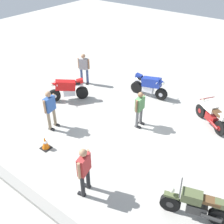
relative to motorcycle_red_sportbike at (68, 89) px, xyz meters
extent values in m
plane|color=#ADAAA3|center=(-3.90, 0.30, -0.59)|extent=(40.00, 40.00, 0.00)
cube|color=gray|center=(-3.90, 4.90, -0.52)|extent=(14.00, 0.30, 0.15)
cylinder|color=black|center=(0.43, 0.50, -0.29)|extent=(0.51, 0.56, 0.60)
cylinder|color=black|center=(-0.45, -0.52, -0.29)|extent=(0.56, 0.60, 0.60)
cylinder|color=silver|center=(0.43, 0.50, -0.29)|extent=(0.27, 0.28, 0.21)
cylinder|color=silver|center=(-0.45, -0.52, -0.29)|extent=(0.27, 0.28, 0.21)
cube|color=silver|center=(-0.04, -0.05, -0.19)|extent=(0.58, 0.61, 0.32)
cube|color=red|center=(0.06, 0.07, 0.21)|extent=(0.92, 0.98, 0.57)
cone|color=red|center=(0.40, 0.46, 0.36)|extent=(0.49, 0.49, 0.39)
cube|color=black|center=(-0.20, -0.24, 0.28)|extent=(0.59, 0.62, 0.12)
cube|color=red|center=(-0.40, -0.46, 0.36)|extent=(0.39, 0.41, 0.23)
cylinder|color=silver|center=(-0.31, -0.48, 0.18)|extent=(0.33, 0.36, 0.17)
cylinder|color=silver|center=(-0.43, -0.37, 0.18)|extent=(0.33, 0.36, 0.17)
cylinder|color=silver|center=(0.31, 0.35, 0.38)|extent=(0.55, 0.48, 0.04)
sphere|color=silver|center=(0.45, 0.52, 0.31)|extent=(0.16, 0.16, 0.16)
cylinder|color=black|center=(-5.76, -2.53, -0.29)|extent=(0.58, 0.48, 0.60)
cylinder|color=black|center=(-6.86, -1.75, -0.29)|extent=(0.58, 0.48, 0.60)
cylinder|color=maroon|center=(-5.76, -2.53, -0.29)|extent=(0.28, 0.27, 0.21)
cylinder|color=maroon|center=(-6.86, -1.75, -0.29)|extent=(0.28, 0.27, 0.21)
cube|color=maroon|center=(-6.35, -2.11, -0.19)|extent=(0.62, 0.55, 0.32)
cube|color=white|center=(-6.19, -2.23, 0.21)|extent=(0.64, 0.58, 0.30)
cube|color=white|center=(-5.76, -2.53, 0.04)|extent=(0.45, 0.38, 0.08)
cube|color=#4C331E|center=(-6.56, -1.97, 0.23)|extent=(0.64, 0.56, 0.12)
cube|color=white|center=(-6.80, -1.79, 0.21)|extent=(0.39, 0.36, 0.18)
cylinder|color=maroon|center=(-6.58, -1.74, -0.24)|extent=(0.52, 0.41, 0.16)
cylinder|color=maroon|center=(-5.92, -2.42, 0.46)|extent=(0.43, 0.59, 0.04)
sphere|color=silver|center=(-5.74, -2.54, 0.26)|extent=(0.16, 0.16, 0.16)
cylinder|color=black|center=(-6.86, 2.70, -0.29)|extent=(0.62, 0.34, 0.60)
cylinder|color=black|center=(-8.15, 2.29, -0.29)|extent=(0.62, 0.34, 0.60)
cylinder|color=#333333|center=(-6.86, 2.70, -0.29)|extent=(0.25, 0.24, 0.21)
cylinder|color=#333333|center=(-8.15, 2.29, -0.29)|extent=(0.25, 0.24, 0.21)
cube|color=#333333|center=(-7.55, 2.48, -0.19)|extent=(0.62, 0.44, 0.32)
cube|color=#515B38|center=(-7.36, 2.54, 0.21)|extent=(0.63, 0.48, 0.30)
cube|color=#515B38|center=(-6.86, 2.70, 0.04)|extent=(0.47, 0.29, 0.08)
cube|color=brown|center=(-7.79, 2.40, 0.23)|extent=(0.65, 0.43, 0.12)
cube|color=#515B38|center=(-8.08, 2.31, 0.21)|extent=(0.37, 0.31, 0.18)
cylinder|color=#333333|center=(-7.98, 2.52, -0.24)|extent=(0.56, 0.27, 0.16)
cylinder|color=#333333|center=(-7.05, 2.64, 0.46)|extent=(0.25, 0.68, 0.04)
sphere|color=silver|center=(-6.84, 2.71, 0.26)|extent=(0.16, 0.16, 0.16)
cylinder|color=black|center=(-3.66, -2.74, -0.29)|extent=(0.61, 0.21, 0.60)
cylinder|color=black|center=(-2.31, -2.64, -0.29)|extent=(0.62, 0.27, 0.60)
cylinder|color=silver|center=(-3.66, -2.74, -0.29)|extent=(0.22, 0.20, 0.21)
cylinder|color=silver|center=(-2.31, -2.64, -0.29)|extent=(0.22, 0.20, 0.21)
cube|color=silver|center=(-2.93, -2.69, -0.19)|extent=(0.58, 0.32, 0.32)
cube|color=navy|center=(-3.08, -2.70, 0.21)|extent=(1.01, 0.43, 0.57)
cone|color=navy|center=(-3.60, -2.74, 0.36)|extent=(0.38, 0.37, 0.39)
cube|color=black|center=(-2.68, -2.67, 0.28)|extent=(0.62, 0.31, 0.12)
cube|color=navy|center=(-2.39, -2.64, 0.36)|extent=(0.36, 0.25, 0.23)
cylinder|color=silver|center=(-2.44, -2.57, 0.18)|extent=(0.40, 0.12, 0.17)
cylinder|color=silver|center=(-2.43, -2.73, 0.18)|extent=(0.40, 0.12, 0.17)
cylinder|color=silver|center=(-3.46, -2.73, 0.38)|extent=(0.09, 0.70, 0.04)
sphere|color=silver|center=(-3.68, -2.74, 0.31)|extent=(0.16, 0.16, 0.16)
cylinder|color=#262628|center=(-4.42, 3.53, -0.15)|extent=(0.16, 0.16, 0.88)
cube|color=black|center=(-4.36, 3.54, -0.55)|extent=(0.28, 0.16, 0.08)
cylinder|color=#262628|center=(-4.51, 3.87, -0.15)|extent=(0.16, 0.16, 0.88)
cube|color=black|center=(-4.45, 3.88, -0.55)|extent=(0.28, 0.16, 0.08)
cube|color=#B23333|center=(-4.46, 3.70, 0.60)|extent=(0.33, 0.53, 0.62)
cylinder|color=tan|center=(-4.39, 3.41, 0.62)|extent=(0.11, 0.11, 0.59)
cylinder|color=tan|center=(-4.53, 3.98, 0.62)|extent=(0.11, 0.11, 0.59)
sphere|color=tan|center=(-4.46, 3.70, 1.06)|extent=(0.24, 0.24, 0.24)
cylinder|color=gray|center=(-1.13, 2.20, -0.16)|extent=(0.15, 0.15, 0.86)
cube|color=black|center=(-1.19, 2.19, -0.55)|extent=(0.27, 0.14, 0.08)
cylinder|color=gray|center=(-1.08, 1.86, -0.16)|extent=(0.15, 0.15, 0.86)
cube|color=black|center=(-1.14, 1.86, -0.55)|extent=(0.27, 0.14, 0.08)
cube|color=#3359A5|center=(-1.10, 2.03, 0.57)|extent=(0.29, 0.51, 0.61)
cylinder|color=tan|center=(-1.14, 2.32, 0.59)|extent=(0.10, 0.10, 0.57)
cylinder|color=tan|center=(-1.06, 1.75, 0.59)|extent=(0.10, 0.10, 0.57)
sphere|color=tan|center=(-1.10, 2.03, 1.02)|extent=(0.23, 0.23, 0.23)
cylinder|color=#384772|center=(0.68, -1.72, -0.18)|extent=(0.17, 0.17, 0.83)
cube|color=black|center=(0.65, -1.66, -0.55)|extent=(0.20, 0.28, 0.08)
cylinder|color=#384772|center=(0.38, -1.85, -0.18)|extent=(0.17, 0.17, 0.83)
cube|color=black|center=(0.35, -1.79, -0.55)|extent=(0.20, 0.28, 0.08)
cube|color=#99999E|center=(0.53, -1.78, 0.54)|extent=(0.52, 0.39, 0.59)
cylinder|color=tan|center=(0.78, -1.67, 0.55)|extent=(0.12, 0.12, 0.56)
cylinder|color=tan|center=(0.27, -1.90, 0.55)|extent=(0.12, 0.12, 0.56)
sphere|color=tan|center=(0.53, -1.78, 0.97)|extent=(0.23, 0.23, 0.23)
cylinder|color=#59595B|center=(-3.92, -0.11, -0.19)|extent=(0.13, 0.13, 0.80)
cube|color=black|center=(-3.98, -0.11, -0.55)|extent=(0.26, 0.11, 0.08)
cylinder|color=#59595B|center=(-3.91, -0.43, -0.19)|extent=(0.13, 0.13, 0.80)
cube|color=black|center=(-3.97, -0.43, -0.55)|extent=(0.26, 0.11, 0.08)
cube|color=#4C7F4C|center=(-3.92, -0.27, 0.49)|extent=(0.23, 0.46, 0.57)
cylinder|color=brown|center=(-3.92, 0.00, 0.51)|extent=(0.09, 0.09, 0.54)
cylinder|color=brown|center=(-3.91, -0.54, 0.51)|extent=(0.09, 0.09, 0.54)
sphere|color=brown|center=(-3.92, -0.27, 0.92)|extent=(0.22, 0.22, 0.22)
cube|color=black|center=(-1.88, 3.10, -0.58)|extent=(0.36, 0.36, 0.03)
cone|color=orange|center=(-1.88, 3.10, -0.31)|extent=(0.28, 0.28, 0.50)
cylinder|color=white|center=(-1.88, 3.10, -0.27)|extent=(0.19, 0.19, 0.08)
camera|label=1|loc=(-8.40, 7.55, 6.13)|focal=41.79mm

